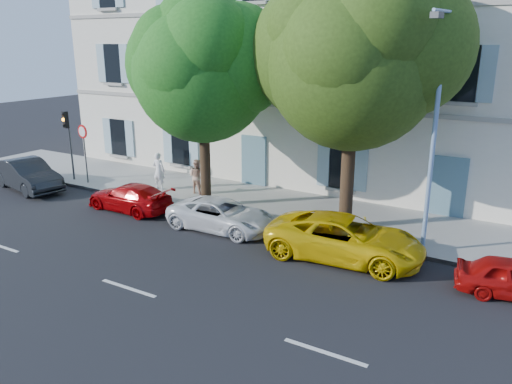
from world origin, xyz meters
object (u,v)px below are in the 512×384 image
Objects in this scene: car_dark_sedan at (28,175)px; car_red_coupe at (130,197)px; road_sign at (84,141)px; car_yellow_supercar at (345,238)px; street_lamp at (434,124)px; traffic_light at (67,131)px; tree_left at (203,74)px; pedestrian_b at (197,176)px; tree_right at (354,63)px; pedestrian_a at (159,171)px; car_white_coupe at (222,215)px.

car_red_coupe is at bearing -76.64° from car_dark_sedan.
car_dark_sedan is 1.54× the size of road_sign.
car_yellow_supercar is at bearing -7.15° from road_sign.
street_lamp is (11.49, 1.33, 3.79)m from car_red_coupe.
traffic_light reaches higher than car_yellow_supercar.
car_yellow_supercar is 0.60× the size of tree_left.
road_sign reaches higher than car_dark_sedan.
car_red_coupe is at bearing 69.06° from pedestrian_b.
pedestrian_b is at bearing 11.23° from traffic_light.
tree_right reaches higher than pedestrian_a.
car_white_coupe is at bearing -170.06° from street_lamp.
pedestrian_a is at bearing 70.38° from car_yellow_supercar.
street_lamp is at bearing -73.47° from car_dark_sedan.
car_yellow_supercar is at bearing 162.14° from pedestrian_a.
car_white_coupe is 1.45× the size of road_sign.
car_yellow_supercar is 15.10m from traffic_light.
street_lamp is at bearing -61.72° from car_yellow_supercar.
tree_left is 8.62m from traffic_light.
car_white_coupe is 2.38× the size of pedestrian_a.
car_dark_sedan is at bearing -112.97° from traffic_light.
car_white_coupe is at bearing -41.00° from tree_left.
car_white_coupe is at bearing 92.91° from car_red_coupe.
tree_left reaches higher than car_dark_sedan.
car_dark_sedan is at bearing 89.47° from car_white_coupe.
street_lamp is at bearing -18.05° from tree_right.
car_yellow_supercar is at bearing 91.27° from car_red_coupe.
car_red_coupe is 5.03m from road_sign.
pedestrian_a is (3.75, 0.94, -1.17)m from road_sign.
car_yellow_supercar is 4.44m from street_lamp.
pedestrian_b is at bearing -171.80° from pedestrian_a.
car_dark_sedan is 15.92m from tree_right.
traffic_light is at bearing 178.83° from street_lamp.
car_red_coupe is 6.11m from traffic_light.
traffic_light is (-14.01, -0.63, -3.42)m from tree_right.
car_white_coupe is 5.81m from pedestrian_a.
tree_left is 7.79m from road_sign.
tree_right is (5.90, 0.53, 0.49)m from tree_left.
car_dark_sedan is at bearing 23.86° from pedestrian_b.
car_dark_sedan is 10.30m from tree_left.
car_red_coupe is at bearing -173.38° from street_lamp.
car_dark_sedan is 6.28m from pedestrian_a.
road_sign is at bearing -177.29° from tree_right.
tree_left is at bearing 125.85° from car_red_coupe.
road_sign is at bearing 0.71° from traffic_light.
car_yellow_supercar reaches higher than car_white_coupe.
pedestrian_b is at bearing 174.48° from tree_right.
pedestrian_a is (4.81, 0.96, -1.58)m from traffic_light.
traffic_light is (-14.88, 1.72, 1.90)m from car_yellow_supercar.
traffic_light is 2.17× the size of pedestrian_b.
tree_left is 2.95× the size of road_sign.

